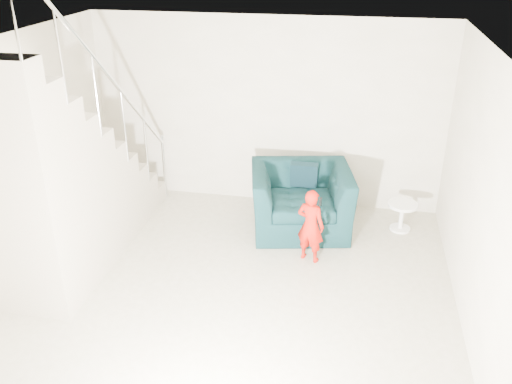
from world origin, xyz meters
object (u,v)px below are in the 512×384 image
at_px(side_table, 402,212).
at_px(staircase, 63,193).
at_px(armchair, 301,200).
at_px(toddler, 311,226).

distance_m(side_table, staircase, 4.34).
height_order(armchair, staircase, staircase).
bearing_deg(side_table, toddler, -139.40).
xyz_separation_m(side_table, staircase, (-3.97, -1.60, 0.68)).
xyz_separation_m(toddler, staircase, (-2.82, -0.62, 0.47)).
distance_m(armchair, toddler, 0.81).
bearing_deg(armchair, staircase, -163.58).
height_order(armchair, side_table, armchair).
height_order(side_table, staircase, staircase).
relative_size(armchair, staircase, 0.36).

